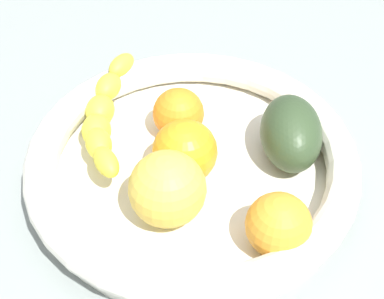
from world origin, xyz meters
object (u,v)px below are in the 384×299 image
object	(u,v)px
orange_front	(278,225)
orange_mid_right	(185,152)
fruit_bowl	(192,164)
avocado_dark	(291,133)
orange_mid_left	(178,113)
apple_yellow	(167,189)
banana_draped_left	(104,116)

from	to	relation	value
orange_front	orange_mid_right	size ratio (longest dim) A/B	0.91
fruit_bowl	avocado_dark	world-z (taller)	avocado_dark
orange_front	orange_mid_left	xyz separation A→B (cm)	(-14.50, -10.71, -0.22)
apple_yellow	orange_mid_left	bearing A→B (deg)	-178.53
banana_draped_left	orange_mid_right	xyz separation A→B (cm)	(5.15, 9.45, 0.60)
orange_mid_left	orange_mid_right	bearing A→B (deg)	12.33
banana_draped_left	avocado_dark	bearing A→B (deg)	86.55
orange_mid_right	avocado_dark	xyz separation A→B (cm)	(-3.93, 10.71, -0.13)
orange_mid_left	apple_yellow	size ratio (longest dim) A/B	0.76
banana_draped_left	apple_yellow	bearing A→B (deg)	38.28
banana_draped_left	orange_mid_left	size ratio (longest dim) A/B	3.59
orange_mid_right	apple_yellow	size ratio (longest dim) A/B	0.89
banana_draped_left	avocado_dark	xyz separation A→B (cm)	(1.21, 20.17, 0.46)
orange_front	avocado_dark	bearing A→B (deg)	173.54
banana_draped_left	orange_mid_left	distance (cm)	8.16
orange_front	orange_mid_right	world-z (taller)	orange_mid_right
banana_draped_left	orange_mid_right	size ratio (longest dim) A/B	3.05
banana_draped_left	orange_mid_right	distance (cm)	10.78
fruit_bowl	apple_yellow	size ratio (longest dim) A/B	4.63
fruit_bowl	orange_front	xyz separation A→B (cm)	(8.89, 8.68, 2.16)
orange_mid_right	banana_draped_left	bearing A→B (deg)	-118.57
banana_draped_left	avocado_dark	size ratio (longest dim) A/B	2.08
orange_mid_right	avocado_dark	world-z (taller)	orange_mid_right
fruit_bowl	orange_mid_left	bearing A→B (deg)	-160.09
avocado_dark	apple_yellow	distance (cm)	15.09
orange_mid_left	avocado_dark	distance (cm)	12.32
fruit_bowl	banana_draped_left	distance (cm)	11.20
orange_mid_right	apple_yellow	world-z (taller)	apple_yellow
orange_front	orange_mid_left	bearing A→B (deg)	-143.53
banana_draped_left	orange_mid_right	world-z (taller)	orange_mid_right
orange_front	orange_mid_right	xyz separation A→B (cm)	(-8.21, -9.34, 0.28)
fruit_bowl	apple_yellow	bearing A→B (deg)	-15.68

